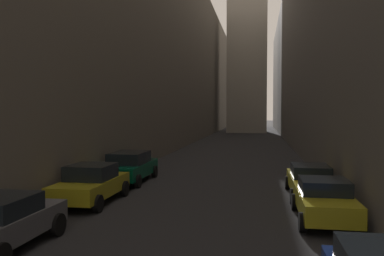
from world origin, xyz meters
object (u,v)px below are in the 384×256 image
at_px(parked_car_left_far, 130,166).
at_px(parked_car_right_third, 324,200).
at_px(parked_car_left_third, 91,183).
at_px(parked_car_right_far, 310,180).
at_px(parked_car_left_second, 2,222).

xyz_separation_m(parked_car_left_far, parked_car_right_third, (8.80, -6.09, -0.11)).
distance_m(parked_car_left_third, parked_car_right_third, 8.89).
relative_size(parked_car_left_far, parked_car_right_third, 1.12).
distance_m(parked_car_left_third, parked_car_right_far, 9.19).
relative_size(parked_car_right_third, parked_car_right_far, 0.90).
bearing_deg(parked_car_right_far, parked_car_left_third, 106.77).
xyz_separation_m(parked_car_left_third, parked_car_left_far, (0.00, 4.87, 0.04)).
xyz_separation_m(parked_car_left_far, parked_car_right_far, (8.80, -2.22, -0.11)).
bearing_deg(parked_car_left_third, parked_car_left_far, -0.00).
height_order(parked_car_left_second, parked_car_left_far, parked_car_left_far).
distance_m(parked_car_left_second, parked_car_right_third, 9.84).
xyz_separation_m(parked_car_left_second, parked_car_left_third, (0.00, 5.62, 0.02)).
xyz_separation_m(parked_car_left_second, parked_car_right_third, (8.80, 4.39, -0.05)).
distance_m(parked_car_left_second, parked_car_right_far, 12.08).
height_order(parked_car_left_second, parked_car_right_third, parked_car_left_second).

